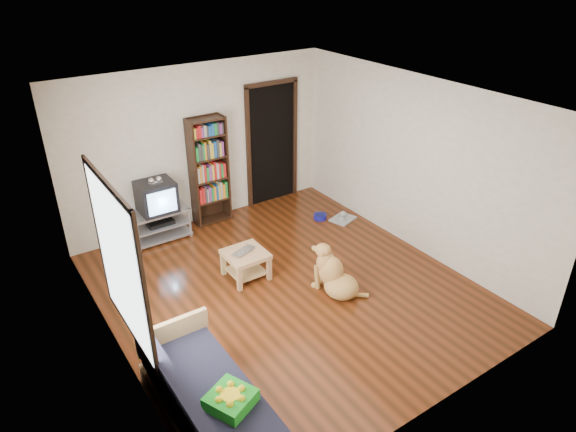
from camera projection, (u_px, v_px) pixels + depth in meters
ground at (287, 289)px, 6.98m from camera, size 5.00×5.00×0.00m
ceiling at (287, 100)px, 5.77m from camera, size 5.00×5.00×0.00m
wall_back at (200, 146)px, 8.21m from camera, size 4.50×0.00×4.50m
wall_front at (444, 307)px, 4.54m from camera, size 4.50×0.00×4.50m
wall_left at (105, 258)px, 5.26m from camera, size 0.00×5.00×5.00m
wall_right at (415, 165)px, 7.49m from camera, size 0.00×5.00×5.00m
green_cushion at (231, 399)px, 4.66m from camera, size 0.51×0.51×0.13m
laptop at (246, 252)px, 7.02m from camera, size 0.41×0.33×0.03m
dog_bowl at (320, 217)px, 8.76m from camera, size 0.22×0.22×0.08m
grey_rag at (343, 219)px, 8.73m from camera, size 0.48×0.42×0.03m
window at (119, 263)px, 4.81m from camera, size 0.03×1.46×1.70m
doorway at (272, 141)px, 8.95m from camera, size 1.03×0.05×2.19m
tv_stand at (160, 223)px, 8.06m from camera, size 0.90×0.45×0.50m
crt_tv at (156, 196)px, 7.86m from camera, size 0.55×0.52×0.58m
bookshelf at (208, 166)px, 8.26m from camera, size 0.60×0.30×1.80m
sofa at (206, 401)px, 4.92m from camera, size 0.80×1.80×0.80m
coffee_table at (246, 260)px, 7.11m from camera, size 0.55×0.55×0.40m
dog at (334, 276)px, 6.81m from camera, size 0.57×0.78×0.70m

